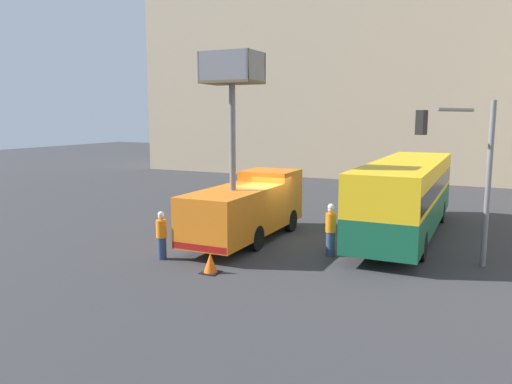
{
  "coord_description": "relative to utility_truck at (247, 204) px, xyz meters",
  "views": [
    {
      "loc": [
        8.09,
        -18.75,
        5.08
      ],
      "look_at": [
        -0.84,
        0.06,
        1.91
      ],
      "focal_mm": 35.0,
      "sensor_mm": 36.0,
      "label": 1
    }
  ],
  "objects": [
    {
      "name": "road_worker_near_truck",
      "position": [
        -1.56,
        -3.72,
        -0.69
      ],
      "size": [
        0.38,
        0.38,
        1.74
      ],
      "rotation": [
        0.0,
        0.0,
        0.0
      ],
      "color": "navy",
      "rests_on": "ground_plane"
    },
    {
      "name": "traffic_light_pole",
      "position": [
        7.99,
        0.67,
        2.21
      ],
      "size": [
        2.66,
        2.41,
        5.6
      ],
      "color": "slate",
      "rests_on": "ground_plane"
    },
    {
      "name": "ground_plane",
      "position": [
        0.84,
        0.81,
        -1.55
      ],
      "size": [
        120.0,
        120.0,
        0.0
      ],
      "primitive_type": "plane",
      "color": "#333335"
    },
    {
      "name": "road_worker_directing",
      "position": [
        3.76,
        -0.68,
        -0.57
      ],
      "size": [
        0.38,
        0.38,
        1.94
      ],
      "rotation": [
        0.0,
        0.0,
        1.94
      ],
      "color": "navy",
      "rests_on": "ground_plane"
    },
    {
      "name": "building_backdrop_far",
      "position": [
        0.84,
        26.36,
        6.54
      ],
      "size": [
        44.0,
        10.0,
        16.19
      ],
      "color": "tan",
      "rests_on": "ground_plane"
    },
    {
      "name": "traffic_cone_near_truck",
      "position": [
        0.83,
        -4.35,
        -1.24
      ],
      "size": [
        0.58,
        0.58,
        0.67
      ],
      "color": "black",
      "rests_on": "ground_plane"
    },
    {
      "name": "utility_truck",
      "position": [
        0.0,
        0.0,
        0.0
      ],
      "size": [
        2.25,
        7.18,
        7.42
      ],
      "color": "orange",
      "rests_on": "ground_plane"
    },
    {
      "name": "city_bus",
      "position": [
        5.73,
        3.62,
        0.33
      ],
      "size": [
        2.62,
        11.47,
        3.21
      ],
      "rotation": [
        0.0,
        0.0,
        1.88
      ],
      "color": "#145638",
      "rests_on": "ground_plane"
    }
  ]
}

